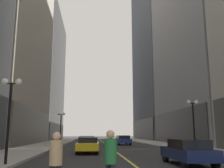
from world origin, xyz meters
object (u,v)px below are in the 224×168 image
car_yellow (88,144)px  car_blue (123,140)px  pedestrian_in_green_parka (110,157)px  street_lamp_left_near (10,101)px  car_navy (188,151)px  street_lamp_left_far (61,121)px  street_lamp_right_mid (193,114)px  car_maroon (87,141)px  pedestrian_in_tan_trench (56,159)px

car_yellow → car_blue: 15.80m
pedestrian_in_green_parka → street_lamp_left_near: size_ratio=0.39×
car_navy → street_lamp_left_far: street_lamp_left_far is taller
car_yellow → street_lamp_left_near: street_lamp_left_near is taller
street_lamp_right_mid → car_navy: bearing=-115.0°
car_maroon → car_blue: same height
pedestrian_in_green_parka → car_maroon: bearing=92.5°
pedestrian_in_tan_trench → street_lamp_left_near: street_lamp_left_near is taller
car_blue → pedestrian_in_green_parka: bearing=-97.7°
pedestrian_in_green_parka → street_lamp_left_near: bearing=126.7°
car_blue → street_lamp_left_near: street_lamp_left_near is taller
car_navy → street_lamp_left_near: (-9.20, -0.08, 2.54)m
pedestrian_in_green_parka → street_lamp_right_mid: (8.14, 14.07, 2.25)m
car_navy → street_lamp_left_far: (-9.20, 22.40, 2.54)m
car_yellow → pedestrian_in_green_parka: size_ratio=2.79×
car_blue → street_lamp_right_mid: (4.08, -15.90, 2.54)m
car_navy → street_lamp_left_near: bearing=-179.5°
street_lamp_right_mid → pedestrian_in_tan_trench: bearing=-124.3°
car_maroon → car_blue: size_ratio=1.01×
car_maroon → street_lamp_right_mid: 13.04m
car_yellow → street_lamp_left_near: 9.85m
car_yellow → pedestrian_in_tan_trench: pedestrian_in_tan_trench is taller
car_blue → pedestrian_in_tan_trench: size_ratio=2.70×
car_navy → pedestrian_in_green_parka: size_ratio=2.52×
car_navy → street_lamp_right_mid: (3.60, 7.74, 2.54)m
car_navy → street_lamp_right_mid: 8.90m
car_yellow → street_lamp_left_far: 14.58m
car_navy → street_lamp_left_near: 9.54m
street_lamp_left_far → car_maroon: bearing=-57.5°
street_lamp_left_far → car_yellow: bearing=-74.1°
street_lamp_left_near → car_navy: bearing=0.5°
pedestrian_in_tan_trench → street_lamp_left_far: bearing=96.4°
car_navy → car_yellow: 10.08m
car_blue → pedestrian_in_tan_trench: bearing=-100.4°
car_maroon → pedestrian_in_tan_trench: pedestrian_in_tan_trench is taller
car_yellow → pedestrian_in_green_parka: bearing=-87.2°
car_yellow → car_maroon: same height
car_navy → car_maroon: bearing=108.4°
car_yellow → street_lamp_left_near: (-3.92, -8.67, 2.54)m
car_navy → car_yellow: bearing=121.6°
car_yellow → car_blue: same height
street_lamp_left_far → street_lamp_right_mid: bearing=-48.9°
pedestrian_in_green_parka → pedestrian_in_tan_trench: size_ratio=1.03×
car_blue → street_lamp_right_mid: 16.61m
street_lamp_left_near → car_blue: bearing=69.8°
car_blue → street_lamp_left_far: size_ratio=1.02×
pedestrian_in_tan_trench → street_lamp_left_near: bearing=117.3°
car_maroon → street_lamp_left_far: size_ratio=1.03×
street_lamp_left_far → street_lamp_right_mid: (12.80, -14.66, 0.00)m
car_maroon → street_lamp_right_mid: (9.15, -8.94, 2.54)m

